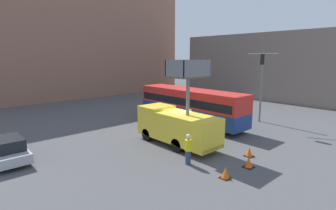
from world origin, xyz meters
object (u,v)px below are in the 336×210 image
object	(u,v)px
utility_truck	(177,124)
road_worker_near_truck	(188,149)
city_bus	(190,104)
traffic_light_pole	(262,76)
road_worker_directing	(190,120)
traffic_cone_far_side	(249,152)
parked_car_curbside	(7,150)
traffic_cone_near_truck	(225,173)
traffic_cone_mid_road	(249,162)

from	to	relation	value
utility_truck	road_worker_near_truck	bearing A→B (deg)	-123.08
city_bus	traffic_light_pole	distance (m)	7.09
road_worker_directing	traffic_cone_far_side	world-z (taller)	road_worker_directing
road_worker_near_truck	road_worker_directing	world-z (taller)	road_worker_directing
road_worker_near_truck	parked_car_curbside	size ratio (longest dim) A/B	0.44
city_bus	road_worker_directing	bearing A→B (deg)	152.33
city_bus	road_worker_directing	world-z (taller)	city_bus
road_worker_directing	traffic_cone_near_truck	xyz separation A→B (m)	(-5.19, -7.43, -0.67)
utility_truck	traffic_light_pole	xyz separation A→B (m)	(10.13, -0.82, 2.95)
road_worker_near_truck	road_worker_directing	size ratio (longest dim) A/B	0.98
traffic_cone_near_truck	traffic_cone_far_side	size ratio (longest dim) A/B	0.98
utility_truck	traffic_light_pole	bearing A→B (deg)	-4.64
traffic_cone_far_side	city_bus	bearing A→B (deg)	68.14
city_bus	parked_car_curbside	world-z (taller)	city_bus
traffic_light_pole	road_worker_directing	world-z (taller)	traffic_light_pole
city_bus	traffic_cone_far_side	world-z (taller)	city_bus
traffic_light_pole	road_worker_near_truck	xyz separation A→B (m)	(-12.04, -2.11, -3.57)
road_worker_near_truck	road_worker_directing	bearing A→B (deg)	166.88
road_worker_directing	traffic_cone_mid_road	size ratio (longest dim) A/B	2.94
city_bus	parked_car_curbside	distance (m)	15.14
city_bus	utility_truck	bearing A→B (deg)	143.94
city_bus	traffic_cone_near_truck	world-z (taller)	city_bus
utility_truck	parked_car_curbside	world-z (taller)	utility_truck
traffic_light_pole	road_worker_near_truck	distance (m)	12.74
road_worker_near_truck	parked_car_curbside	bearing A→B (deg)	-99.37
road_worker_near_truck	traffic_cone_far_side	world-z (taller)	road_worker_near_truck
traffic_cone_near_truck	traffic_light_pole	bearing A→B (deg)	21.54
city_bus	parked_car_curbside	bearing A→B (deg)	105.29
utility_truck	road_worker_near_truck	distance (m)	3.55
traffic_light_pole	traffic_cone_near_truck	size ratio (longest dim) A/B	11.14
traffic_cone_near_truck	parked_car_curbside	bearing A→B (deg)	128.16
utility_truck	road_worker_directing	distance (m)	3.95
city_bus	traffic_cone_mid_road	xyz separation A→B (m)	(-4.90, -9.22, -1.62)
traffic_cone_far_side	road_worker_near_truck	bearing A→B (deg)	155.09
city_bus	traffic_cone_near_truck	xyz separation A→B (m)	(-7.03, -9.14, -1.64)
traffic_light_pole	utility_truck	bearing A→B (deg)	175.36
utility_truck	traffic_cone_mid_road	bearing A→B (deg)	-86.44
parked_car_curbside	road_worker_directing	bearing A→B (deg)	-11.93
utility_truck	parked_car_curbside	size ratio (longest dim) A/B	1.56
utility_truck	road_worker_directing	bearing A→B (deg)	29.16
road_worker_directing	parked_car_curbside	xyz separation A→B (m)	(-13.22, 2.79, -0.19)
utility_truck	road_worker_directing	xyz separation A→B (m)	(3.41, 1.90, -0.60)
parked_car_curbside	traffic_cone_mid_road	bearing A→B (deg)	-45.40
road_worker_near_truck	traffic_cone_near_truck	bearing A→B (deg)	37.45
road_worker_directing	traffic_cone_far_side	distance (m)	6.81
traffic_cone_mid_road	road_worker_near_truck	bearing A→B (deg)	130.16
road_worker_directing	utility_truck	bearing A→B (deg)	-64.68
parked_car_curbside	traffic_light_pole	bearing A→B (deg)	-15.46
traffic_light_pole	traffic_cone_far_side	size ratio (longest dim) A/B	10.94
utility_truck	traffic_cone_mid_road	xyz separation A→B (m)	(0.35, -5.61, -1.25)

